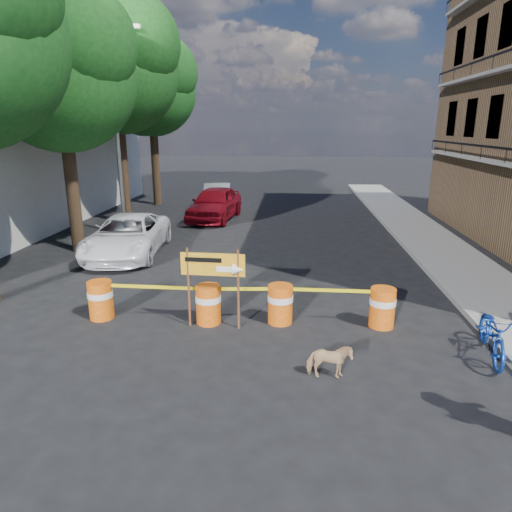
% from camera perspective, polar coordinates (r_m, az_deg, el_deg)
% --- Properties ---
extents(ground, '(120.00, 120.00, 0.00)m').
position_cam_1_polar(ground, '(9.50, -1.21, -11.33)').
color(ground, black).
rests_on(ground, ground).
extents(sidewalk_east, '(2.40, 40.00, 0.15)m').
position_cam_1_polar(sidewalk_east, '(15.94, 23.92, -1.01)').
color(sidewalk_east, gray).
rests_on(sidewalk_east, ground).
extents(tree_mid_a, '(5.25, 5.00, 8.68)m').
position_cam_1_polar(tree_mid_a, '(17.25, -23.14, 20.29)').
color(tree_mid_a, '#332316').
rests_on(tree_mid_a, ground).
extents(tree_mid_b, '(5.67, 5.40, 9.62)m').
position_cam_1_polar(tree_mid_b, '(21.89, -17.01, 21.54)').
color(tree_mid_b, '#332316').
rests_on(tree_mid_b, ground).
extents(tree_far, '(5.04, 4.80, 8.84)m').
position_cam_1_polar(tree_far, '(26.57, -12.85, 19.64)').
color(tree_far, '#332316').
rests_on(tree_far, ground).
extents(streetlamp, '(1.25, 0.18, 8.00)m').
position_cam_1_polar(streetlamp, '(19.14, -16.88, 15.40)').
color(streetlamp, gray).
rests_on(streetlamp, ground).
extents(barrel_far_left, '(0.58, 0.58, 0.90)m').
position_cam_1_polar(barrel_far_left, '(11.25, -18.84, -5.12)').
color(barrel_far_left, '#E0410D').
rests_on(barrel_far_left, ground).
extents(barrel_mid_left, '(0.58, 0.58, 0.90)m').
position_cam_1_polar(barrel_mid_left, '(10.45, -5.97, -5.92)').
color(barrel_mid_left, '#E0410D').
rests_on(barrel_mid_left, ground).
extents(barrel_mid_right, '(0.58, 0.58, 0.90)m').
position_cam_1_polar(barrel_mid_right, '(10.43, 3.05, -5.91)').
color(barrel_mid_right, '#E0410D').
rests_on(barrel_mid_right, ground).
extents(barrel_far_right, '(0.58, 0.58, 0.90)m').
position_cam_1_polar(barrel_far_right, '(10.60, 15.51, -6.13)').
color(barrel_far_right, '#E0410D').
rests_on(barrel_far_right, ground).
extents(detour_sign, '(1.42, 0.27, 1.82)m').
position_cam_1_polar(detour_sign, '(9.89, -4.40, -1.87)').
color(detour_sign, '#592D19').
rests_on(detour_sign, ground).
extents(bicycle, '(0.81, 1.08, 1.86)m').
position_cam_1_polar(bicycle, '(9.88, 27.84, -6.24)').
color(bicycle, '#153EAD').
rests_on(bicycle, ground).
extents(dog, '(0.79, 0.38, 0.66)m').
position_cam_1_polar(dog, '(8.40, 9.14, -12.86)').
color(dog, tan).
rests_on(dog, ground).
extents(suv_white, '(2.64, 5.07, 1.36)m').
position_cam_1_polar(suv_white, '(16.41, -15.79, 2.44)').
color(suv_white, white).
rests_on(suv_white, ground).
extents(sedan_red, '(2.36, 4.77, 1.56)m').
position_cam_1_polar(sedan_red, '(21.94, -5.16, 6.56)').
color(sedan_red, maroon).
rests_on(sedan_red, ground).
extents(sedan_silver, '(1.89, 4.19, 1.33)m').
position_cam_1_polar(sedan_silver, '(25.03, -4.86, 7.47)').
color(sedan_silver, silver).
rests_on(sedan_silver, ground).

